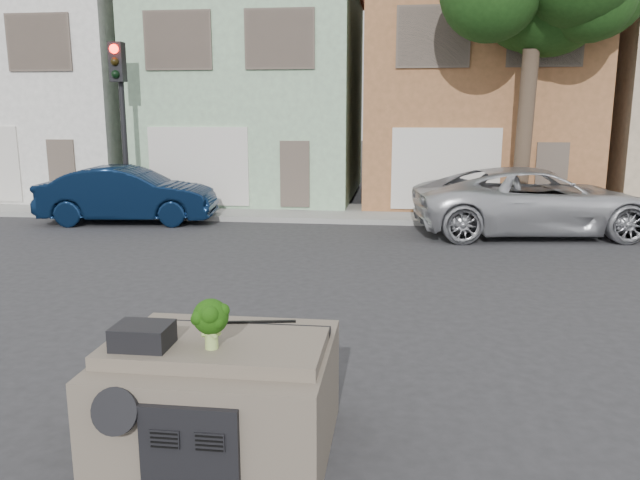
% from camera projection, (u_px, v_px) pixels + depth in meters
% --- Properties ---
extents(ground_plane, '(120.00, 120.00, 0.00)m').
position_uv_depth(ground_plane, '(282.00, 336.00, 8.79)').
color(ground_plane, '#303033').
rests_on(ground_plane, ground).
extents(sidewalk, '(40.00, 3.00, 0.15)m').
position_uv_depth(sidewalk, '(345.00, 213.00, 18.98)').
color(sidewalk, gray).
rests_on(sidewalk, ground).
extents(townhouse_white, '(7.20, 8.20, 7.55)m').
position_uv_depth(townhouse_white, '(64.00, 94.00, 23.45)').
color(townhouse_white, silver).
rests_on(townhouse_white, ground).
extents(townhouse_mint, '(7.20, 8.20, 7.55)m').
position_uv_depth(townhouse_mint, '(259.00, 93.00, 22.54)').
color(townhouse_mint, '#97BD96').
rests_on(townhouse_mint, ground).
extents(townhouse_tan, '(7.20, 8.20, 7.55)m').
position_uv_depth(townhouse_tan, '(471.00, 92.00, 21.63)').
color(townhouse_tan, '#9C643C').
rests_on(townhouse_tan, ground).
extents(navy_sedan, '(5.03, 2.29, 1.60)m').
position_uv_depth(navy_sedan, '(130.00, 223.00, 17.81)').
color(navy_sedan, black).
rests_on(navy_sedan, ground).
extents(silver_pickup, '(6.48, 3.62, 1.71)m').
position_uv_depth(silver_pickup, '(533.00, 234.00, 16.13)').
color(silver_pickup, silver).
rests_on(silver_pickup, ground).
extents(traffic_signal, '(0.40, 0.40, 5.10)m').
position_uv_depth(traffic_signal, '(123.00, 131.00, 18.30)').
color(traffic_signal, black).
rests_on(traffic_signal, ground).
extents(tree_near, '(4.40, 4.00, 8.50)m').
position_uv_depth(tree_near, '(528.00, 69.00, 16.85)').
color(tree_near, '#183A12').
rests_on(tree_near, ground).
extents(car_dashboard, '(2.00, 1.80, 1.12)m').
position_uv_depth(car_dashboard, '(222.00, 393.00, 5.76)').
color(car_dashboard, '#685D50').
rests_on(car_dashboard, ground).
extents(instrument_hump, '(0.48, 0.38, 0.20)m').
position_uv_depth(instrument_hump, '(143.00, 336.00, 5.36)').
color(instrument_hump, black).
rests_on(instrument_hump, car_dashboard).
extents(wiper_arm, '(0.69, 0.15, 0.02)m').
position_uv_depth(wiper_arm, '(259.00, 322.00, 5.98)').
color(wiper_arm, black).
rests_on(wiper_arm, car_dashboard).
extents(broccoli, '(0.44, 0.44, 0.45)m').
position_uv_depth(broccoli, '(211.00, 323.00, 5.30)').
color(broccoli, '#153909').
rests_on(broccoli, car_dashboard).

